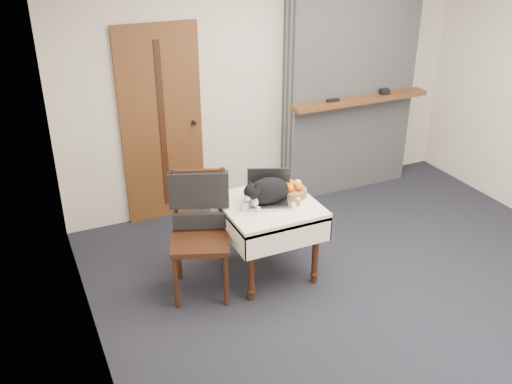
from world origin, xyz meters
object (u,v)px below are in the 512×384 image
(laptop, at_px, (269,194))
(cat, at_px, (269,191))
(chair, at_px, (200,216))
(door, at_px, (162,126))
(side_table, at_px, (269,215))
(pill_bottle, at_px, (298,202))
(cream_jar, at_px, (244,206))
(fruit_basket, at_px, (293,190))

(laptop, distance_m, cat, 0.07)
(laptop, height_order, chair, chair)
(laptop, relative_size, chair, 0.44)
(door, height_order, laptop, door)
(side_table, xyz_separation_m, cat, (-0.00, -0.00, 0.23))
(side_table, relative_size, pill_bottle, 11.18)
(side_table, bearing_deg, cat, -143.84)
(door, bearing_deg, side_table, -70.75)
(cream_jar, bearing_deg, side_table, 7.17)
(side_table, height_order, cat, cat)
(cream_jar, distance_m, pill_bottle, 0.45)
(side_table, bearing_deg, fruit_basket, 8.60)
(fruit_basket, bearing_deg, side_table, -171.40)
(cream_jar, xyz_separation_m, chair, (-0.36, 0.10, -0.06))
(side_table, bearing_deg, chair, 172.86)
(laptop, distance_m, chair, 0.62)
(side_table, xyz_separation_m, fruit_basket, (0.25, 0.04, 0.17))
(cream_jar, distance_m, chair, 0.38)
(pill_bottle, bearing_deg, fruit_basket, 75.18)
(pill_bottle, distance_m, chair, 0.83)
(laptop, xyz_separation_m, cream_jar, (-0.26, -0.07, -0.03))
(cream_jar, bearing_deg, door, 100.17)
(side_table, height_order, chair, chair)
(cream_jar, bearing_deg, chair, 163.72)
(laptop, bearing_deg, side_table, -96.23)
(fruit_basket, bearing_deg, pill_bottle, -104.82)
(laptop, xyz_separation_m, cat, (-0.02, -0.04, 0.05))
(side_table, distance_m, chair, 0.60)
(side_table, height_order, pill_bottle, pill_bottle)
(door, relative_size, laptop, 4.33)
(cream_jar, bearing_deg, pill_bottle, -14.50)
(side_table, distance_m, cat, 0.23)
(door, height_order, cream_jar, door)
(door, bearing_deg, cream_jar, -79.83)
(cream_jar, height_order, fruit_basket, fruit_basket)
(door, xyz_separation_m, laptop, (0.52, -1.39, -0.23))
(fruit_basket, relative_size, chair, 0.22)
(side_table, bearing_deg, laptop, 60.96)
(door, xyz_separation_m, side_table, (0.50, -1.43, -0.41))
(door, height_order, fruit_basket, door)
(fruit_basket, height_order, chair, chair)
(door, bearing_deg, chair, -94.02)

